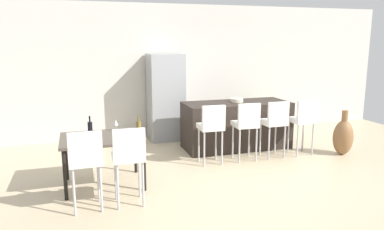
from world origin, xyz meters
name	(u,v)px	position (x,y,z in m)	size (l,w,h in m)	color
ground_plane	(233,168)	(0.00, 0.00, 0.00)	(10.00, 10.00, 0.00)	#C6B28E
back_wall	(187,70)	(0.00, 2.65, 1.45)	(10.00, 0.12, 2.90)	beige
kitchen_island	(236,125)	(0.56, 1.12, 0.46)	(2.09, 0.85, 0.92)	black
bar_chair_left	(212,125)	(-0.27, 0.31, 0.70)	(0.41, 0.41, 1.05)	white
bar_chair_middle	(246,122)	(0.38, 0.31, 0.70)	(0.41, 0.41, 1.05)	white
bar_chair_right	(275,120)	(0.95, 0.31, 0.70)	(0.41, 0.41, 1.05)	white
bar_chair_far	(303,118)	(1.54, 0.31, 0.70)	(0.41, 0.41, 1.05)	white
dining_table	(103,141)	(-2.12, -0.11, 0.67)	(1.19, 0.91, 0.74)	#4C4238
dining_chair_near	(85,158)	(-2.39, -0.92, 0.70)	(0.41, 0.41, 1.05)	white
dining_chair_far	(129,154)	(-1.86, -0.92, 0.70)	(0.41, 0.41, 1.05)	white
wine_bottle_right	(90,130)	(-2.29, -0.13, 0.87)	(0.07, 0.07, 0.32)	black
wine_bottle_near	(139,129)	(-1.62, -0.31, 0.86)	(0.07, 0.07, 0.32)	brown
wine_glass_left	(116,123)	(-1.89, 0.21, 0.86)	(0.07, 0.07, 0.17)	silver
refrigerator	(166,97)	(-0.62, 2.21, 0.92)	(0.72, 0.68, 1.84)	#939699
fruit_bowl	(237,100)	(0.57, 1.16, 0.96)	(0.26, 0.26, 0.07)	beige
floor_vase	(343,137)	(2.28, 0.08, 0.34)	(0.37, 0.37, 0.85)	brown
potted_plant	(259,116)	(1.62, 2.20, 0.36)	(0.41, 0.41, 0.61)	#996B4C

